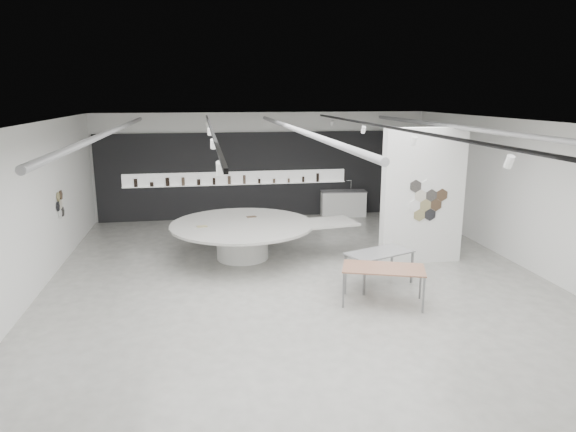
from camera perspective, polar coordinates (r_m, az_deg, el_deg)
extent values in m
cube|color=#A9A79F|center=(12.54, 1.28, -7.34)|extent=(12.00, 14.00, 0.01)
cube|color=silver|center=(11.74, 1.38, 10.33)|extent=(12.00, 14.00, 0.01)
cube|color=white|center=(18.82, -2.73, 5.66)|extent=(12.00, 0.01, 3.80)
cube|color=white|center=(5.63, 15.38, -13.90)|extent=(12.00, 0.01, 3.80)
cube|color=white|center=(14.38, 25.55, 1.93)|extent=(0.01, 14.00, 3.80)
cube|color=white|center=(12.37, -27.13, 0.08)|extent=(0.01, 14.00, 3.80)
cylinder|color=#939396|center=(12.19, -19.12, 8.85)|extent=(0.12, 12.00, 0.12)
cylinder|color=#939396|center=(12.24, 0.93, 9.59)|extent=(0.12, 12.00, 0.12)
cylinder|color=#939396|center=(13.65, 18.78, 9.29)|extent=(0.12, 12.00, 0.12)
cube|color=black|center=(11.53, -8.56, 9.61)|extent=(0.05, 13.00, 0.06)
cylinder|color=white|center=(6.58, -7.52, 5.27)|extent=(0.11, 0.18, 0.21)
cylinder|color=white|center=(9.85, -8.30, 7.93)|extent=(0.11, 0.18, 0.21)
cylinder|color=white|center=(13.14, -8.70, 9.27)|extent=(0.11, 0.18, 0.21)
cylinder|color=white|center=(16.43, -8.93, 10.06)|extent=(0.11, 0.18, 0.21)
cube|color=black|center=(12.28, 10.71, 9.75)|extent=(0.05, 13.00, 0.06)
cylinder|color=white|center=(7.82, 23.37, 5.57)|extent=(0.11, 0.18, 0.21)
cylinder|color=white|center=(10.72, 13.82, 8.13)|extent=(0.11, 0.18, 0.21)
cylinder|color=white|center=(13.80, 8.37, 9.47)|extent=(0.11, 0.18, 0.21)
cylinder|color=white|center=(16.97, 4.92, 10.28)|extent=(0.11, 0.18, 0.21)
cylinder|color=white|center=(14.82, -23.99, 0.22)|extent=(0.03, 0.28, 0.28)
cylinder|color=black|center=(15.07, -23.75, 0.44)|extent=(0.03, 0.28, 0.28)
cylinder|color=beige|center=(14.90, -23.95, 1.19)|extent=(0.03, 0.28, 0.28)
cylinder|color=black|center=(14.65, -24.19, 0.98)|extent=(0.03, 0.28, 0.28)
cylinder|color=#8F8557|center=(14.73, -24.16, 1.96)|extent=(0.03, 0.28, 0.28)
cylinder|color=#493524|center=(14.98, -23.92, 2.16)|extent=(0.03, 0.28, 0.28)
cube|color=black|center=(18.81, -2.70, 4.58)|extent=(11.80, 0.10, 3.10)
cube|color=white|center=(18.65, -5.73, 4.24)|extent=(8.00, 0.06, 0.46)
cube|color=white|center=(18.63, -5.70, 3.52)|extent=(8.00, 0.18, 0.02)
cylinder|color=black|center=(18.71, -16.57, 3.55)|extent=(0.13, 0.13, 0.29)
cylinder|color=black|center=(18.66, -14.90, 3.43)|extent=(0.13, 0.13, 0.15)
cylinder|color=black|center=(18.60, -13.25, 3.72)|extent=(0.14, 0.14, 0.30)
cylinder|color=brown|center=(18.58, -11.58, 3.78)|extent=(0.12, 0.12, 0.29)
cylinder|color=black|center=(18.57, -9.89, 3.72)|extent=(0.12, 0.12, 0.21)
cylinder|color=black|center=(18.57, -8.22, 3.85)|extent=(0.10, 0.10, 0.25)
cylinder|color=brown|center=(18.59, -6.55, 3.98)|extent=(0.12, 0.12, 0.30)
cylinder|color=brown|center=(18.62, -4.87, 4.06)|extent=(0.10, 0.10, 0.31)
cylinder|color=black|center=(18.69, -3.21, 3.90)|extent=(0.09, 0.09, 0.17)
cylinder|color=brown|center=(18.76, -1.56, 3.93)|extent=(0.10, 0.10, 0.16)
cylinder|color=brown|center=(18.84, 0.08, 3.97)|extent=(0.09, 0.09, 0.15)
cylinder|color=black|center=(18.93, 1.71, 4.10)|extent=(0.09, 0.09, 0.21)
cylinder|color=black|center=(19.04, 3.31, 4.29)|extent=(0.11, 0.11, 0.31)
cube|color=white|center=(14.01, 14.74, 2.12)|extent=(2.20, 0.35, 3.60)
cylinder|color=#8F8557|center=(13.88, 15.01, 1.16)|extent=(0.34, 0.03, 0.34)
cylinder|color=#493524|center=(14.01, 16.12, 1.20)|extent=(0.34, 0.03, 0.34)
cylinder|color=white|center=(13.76, 13.88, 1.12)|extent=(0.34, 0.03, 0.34)
cylinder|color=black|center=(13.89, 15.63, 2.22)|extent=(0.34, 0.03, 0.34)
cylinder|color=beige|center=(13.77, 14.51, 2.19)|extent=(0.34, 0.03, 0.34)
cylinder|color=black|center=(14.00, 15.50, 0.15)|extent=(0.34, 0.03, 0.34)
cylinder|color=#8F8557|center=(13.87, 14.39, 0.10)|extent=(0.34, 0.03, 0.34)
cylinder|color=#493524|center=(14.02, 16.73, 2.25)|extent=(0.34, 0.03, 0.34)
cylinder|color=white|center=(13.78, 15.14, 3.26)|extent=(0.34, 0.03, 0.34)
cylinder|color=black|center=(13.66, 14.00, 3.24)|extent=(0.34, 0.03, 0.34)
cylinder|color=white|center=(14.20, -5.08, -2.89)|extent=(1.63, 1.63, 0.93)
cylinder|color=#B3B1A9|center=(14.07, -5.12, -0.95)|extent=(4.51, 4.51, 0.07)
cube|color=#B3B1A9|center=(14.23, 3.97, -0.75)|extent=(1.90, 1.36, 0.06)
cube|color=#8F8557|center=(13.85, -9.51, -1.14)|extent=(0.30, 0.24, 0.01)
cube|color=#493524|center=(14.78, -4.09, -0.07)|extent=(0.30, 0.24, 0.01)
cube|color=#95644D|center=(11.24, 10.57, -5.73)|extent=(1.92, 1.39, 0.03)
cube|color=slate|center=(11.02, 6.18, -8.21)|extent=(0.06, 0.06, 0.78)
cube|color=slate|center=(11.75, 6.42, -6.82)|extent=(0.06, 0.06, 0.78)
cube|color=slate|center=(11.06, 14.82, -8.52)|extent=(0.06, 0.06, 0.78)
cube|color=slate|center=(11.79, 14.50, -7.11)|extent=(0.06, 0.06, 0.78)
cube|color=gray|center=(12.32, 10.13, -4.02)|extent=(1.75, 1.32, 0.03)
cube|color=slate|center=(11.74, 8.47, -6.92)|extent=(0.06, 0.06, 0.77)
cube|color=slate|center=(12.25, 6.37, -5.99)|extent=(0.06, 0.06, 0.77)
cube|color=slate|center=(12.70, 13.60, -5.58)|extent=(0.06, 0.06, 0.77)
cube|color=slate|center=(13.17, 11.46, -4.78)|extent=(0.06, 0.06, 0.77)
cube|color=white|center=(19.18, 6.15, 1.37)|extent=(1.68, 0.76, 0.92)
cube|color=gray|center=(19.09, 6.18, 2.76)|extent=(1.72, 0.81, 0.03)
cylinder|color=silver|center=(19.26, 7.01, 3.43)|extent=(0.03, 0.03, 0.37)
cylinder|color=silver|center=(19.21, 6.79, 3.94)|extent=(0.16, 0.04, 0.02)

